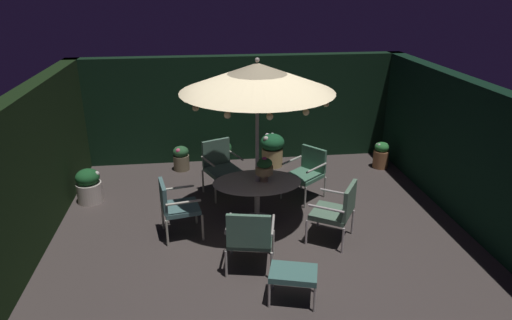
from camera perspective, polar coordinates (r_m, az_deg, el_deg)
name	(u,v)px	position (r m, az deg, el deg)	size (l,w,h in m)	color
ground_plane	(261,232)	(7.38, 0.65, -9.11)	(7.19, 6.96, 0.02)	#423936
hedge_backdrop_rear	(241,108)	(9.99, -1.96, 6.57)	(7.19, 0.30, 2.31)	black
hedge_backdrop_left	(24,178)	(7.26, -27.35, -1.99)	(0.30, 6.96, 2.31)	black
hedge_backdrop_right	(473,155)	(8.05, 25.75, 0.53)	(0.30, 6.96, 2.31)	black
patio_dining_table	(257,191)	(7.36, 0.14, -3.90)	(1.44, 1.03, 0.75)	#B5B2A7
patio_umbrella	(257,78)	(6.77, 0.16, 10.39)	(2.34, 2.34, 2.74)	#BCAEA6
centerpiece_planter	(264,167)	(7.21, 1.04, -0.93)	(0.29, 0.29, 0.42)	tan
patio_chair_north	(307,170)	(8.34, 6.51, -1.27)	(0.85, 0.84, 0.92)	#B6B6AA
patio_chair_northeast	(220,163)	(8.45, -4.59, -0.44)	(0.79, 0.77, 1.01)	#BCB6A5
patio_chair_east	(175,204)	(7.12, -10.24, -5.52)	(0.68, 0.67, 0.93)	#BAB6A3
patio_chair_southeast	(250,236)	(6.19, -0.79, -9.60)	(0.75, 0.72, 0.97)	#B7B2A9
patio_chair_south	(338,209)	(6.98, 10.34, -6.10)	(0.83, 0.84, 0.97)	#BAAEAC
ottoman_footrest	(293,275)	(5.79, 4.75, -14.27)	(0.68, 0.55, 0.44)	#B9B1A8
potted_plant_left_near	(272,149)	(9.73, 2.08, 1.43)	(0.52, 0.52, 0.72)	tan
potted_plant_back_right	(181,158)	(9.69, -9.47, 0.28)	(0.33, 0.33, 0.53)	#7F6F53
potted_plant_back_left	(219,153)	(9.56, -4.75, 0.84)	(0.56, 0.56, 0.68)	#8B6D51
potted_plant_right_near	(381,155)	(10.04, 15.57, 0.63)	(0.33, 0.33, 0.57)	#A46940
potted_plant_left_far	(89,186)	(8.71, -20.42, -3.09)	(0.45, 0.45, 0.64)	beige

